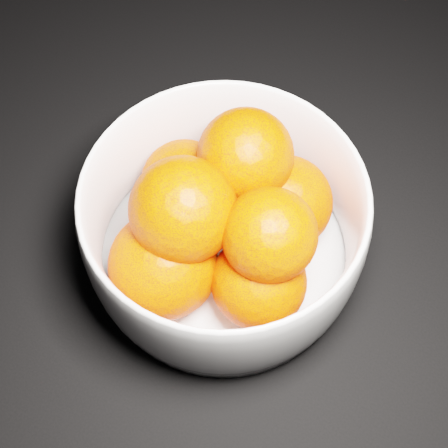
% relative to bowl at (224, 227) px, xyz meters
% --- Properties ---
extents(bowl, '(0.25, 0.25, 0.12)m').
position_rel_bowl_xyz_m(bowl, '(0.00, 0.00, 0.00)').
color(bowl, white).
rests_on(bowl, ground).
extents(orange_pile, '(0.18, 0.19, 0.14)m').
position_rel_bowl_xyz_m(orange_pile, '(-0.00, -0.00, 0.02)').
color(orange_pile, '#FF3C01').
rests_on(orange_pile, bowl).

